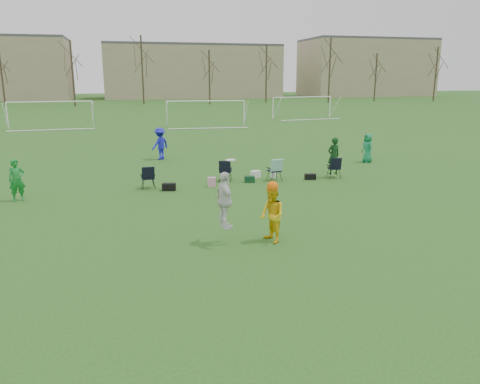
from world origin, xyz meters
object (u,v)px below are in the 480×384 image
object	(u,v)px
fielder_green_near	(17,180)
goal_mid	(206,106)
goal_right	(302,101)
fielder_blue	(160,144)
center_contest	(252,208)
goal_left	(50,107)
fielder_green_far	(368,148)

from	to	relation	value
fielder_green_near	goal_mid	size ratio (longest dim) A/B	0.22
goal_mid	goal_right	size ratio (longest dim) A/B	1.01
fielder_blue	center_contest	xyz separation A→B (m)	(1.39, -14.62, 0.12)
fielder_green_near	fielder_blue	xyz separation A→B (m)	(5.99, 8.02, 0.09)
fielder_blue	goal_right	xyz separation A→B (m)	(17.67, 23.25, 1.02)
fielder_blue	fielder_green_near	bearing A→B (deg)	11.54
goal_left	goal_mid	size ratio (longest dim) A/B	1.00
fielder_blue	goal_left	world-z (taller)	goal_left
fielder_blue	goal_right	bearing A→B (deg)	-168.95
goal_mid	fielder_green_near	bearing A→B (deg)	-110.77
fielder_blue	goal_left	size ratio (longest dim) A/B	0.24
goal_left	fielder_green_near	bearing A→B (deg)	-90.10
fielder_green_far	goal_left	distance (m)	30.02
goal_mid	center_contest	bearing A→B (deg)	-93.65
goal_right	goal_mid	bearing A→B (deg)	-161.43
fielder_blue	goal_right	size ratio (longest dim) A/B	0.25
fielder_green_far	goal_right	distance (m)	27.78
fielder_blue	center_contest	bearing A→B (deg)	53.73
fielder_green_far	center_contest	xyz separation A→B (m)	(-9.61, -10.92, 0.23)
fielder_green_near	goal_left	xyz separation A→B (m)	(-2.34, 27.27, 1.12)
fielder_blue	center_contest	distance (m)	14.68
goal_right	center_contest	bearing A→B (deg)	-121.27
fielder_blue	goal_left	distance (m)	21.00
goal_mid	fielder_blue	bearing A→B (deg)	-104.21
fielder_green_far	center_contest	size ratio (longest dim) A/B	0.66
fielder_green_near	fielder_green_far	distance (m)	17.53
fielder_blue	fielder_green_far	distance (m)	11.61
fielder_green_near	fielder_green_far	size ratio (longest dim) A/B	1.02
fielder_green_far	goal_right	size ratio (longest dim) A/B	0.22
fielder_green_near	center_contest	bearing A→B (deg)	-62.36
fielder_blue	fielder_green_far	xyz separation A→B (m)	(11.00, -3.69, -0.11)
fielder_green_near	fielder_green_far	xyz separation A→B (m)	(16.99, 4.32, -0.02)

